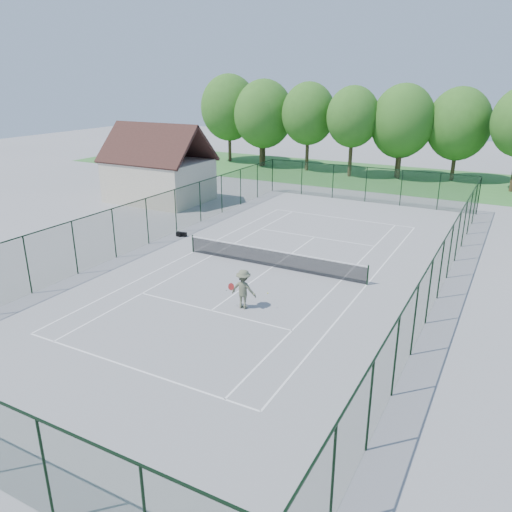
# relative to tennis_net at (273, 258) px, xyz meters

# --- Properties ---
(ground) EXTENTS (140.00, 140.00, 0.00)m
(ground) POSITION_rel_tennis_net_xyz_m (0.00, 0.00, -0.58)
(ground) COLOR gray
(ground) RESTS_ON ground
(grass_far) EXTENTS (80.00, 16.00, 0.01)m
(grass_far) POSITION_rel_tennis_net_xyz_m (0.00, 30.00, -0.57)
(grass_far) COLOR #3C7E36
(grass_far) RESTS_ON ground
(court_lines) EXTENTS (11.05, 23.85, 0.01)m
(court_lines) POSITION_rel_tennis_net_xyz_m (0.00, 0.00, -0.57)
(court_lines) COLOR white
(court_lines) RESTS_ON ground
(tennis_net) EXTENTS (11.08, 0.08, 1.10)m
(tennis_net) POSITION_rel_tennis_net_xyz_m (0.00, 0.00, 0.00)
(tennis_net) COLOR black
(tennis_net) RESTS_ON ground
(fence_enclosure) EXTENTS (18.05, 36.05, 3.02)m
(fence_enclosure) POSITION_rel_tennis_net_xyz_m (0.00, 0.00, 0.98)
(fence_enclosure) COLOR #15321B
(fence_enclosure) RESTS_ON ground
(utility_building) EXTENTS (8.60, 6.27, 6.63)m
(utility_building) POSITION_rel_tennis_net_xyz_m (-16.00, 10.00, 2.54)
(utility_building) COLOR beige
(utility_building) RESTS_ON ground
(tree_line_far) EXTENTS (39.40, 6.40, 9.70)m
(tree_line_far) POSITION_rel_tennis_net_xyz_m (0.00, 30.00, 5.42)
(tree_line_far) COLOR #463520
(tree_line_far) RESTS_ON ground
(sports_bag_a) EXTENTS (0.39, 0.29, 0.28)m
(sports_bag_a) POSITION_rel_tennis_net_xyz_m (-7.88, 2.33, -0.43)
(sports_bag_a) COLOR black
(sports_bag_a) RESTS_ON ground
(sports_bag_b) EXTENTS (0.42, 0.29, 0.30)m
(sports_bag_b) POSITION_rel_tennis_net_xyz_m (-8.19, 2.20, -0.42)
(sports_bag_b) COLOR black
(sports_bag_b) RESTS_ON ground
(tennis_player) EXTENTS (1.97, 0.93, 1.90)m
(tennis_player) POSITION_rel_tennis_net_xyz_m (1.18, -5.41, 0.37)
(tennis_player) COLOR #5D6247
(tennis_player) RESTS_ON ground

